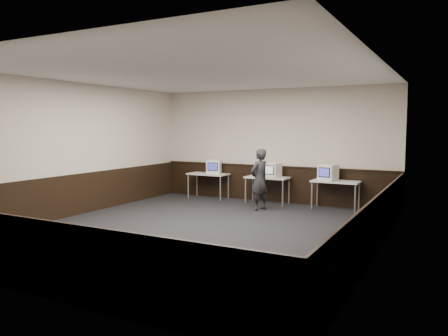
% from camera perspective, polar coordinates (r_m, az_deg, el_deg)
% --- Properties ---
extents(floor, '(8.00, 8.00, 0.00)m').
position_cam_1_polar(floor, '(9.14, -3.09, -8.13)').
color(floor, black).
rests_on(floor, ground).
extents(ceiling, '(8.00, 8.00, 0.00)m').
position_cam_1_polar(ceiling, '(8.95, -3.20, 12.22)').
color(ceiling, white).
rests_on(ceiling, back_wall).
extents(back_wall, '(7.00, 0.00, 7.00)m').
position_cam_1_polar(back_wall, '(12.49, 6.41, 2.92)').
color(back_wall, beige).
rests_on(back_wall, ground).
extents(front_wall, '(7.00, 0.00, 7.00)m').
position_cam_1_polar(front_wall, '(5.87, -23.82, -0.33)').
color(front_wall, beige).
rests_on(front_wall, ground).
extents(left_wall, '(0.00, 8.00, 8.00)m').
position_cam_1_polar(left_wall, '(11.12, -18.78, 2.35)').
color(left_wall, beige).
rests_on(left_wall, ground).
extents(right_wall, '(0.00, 8.00, 8.00)m').
position_cam_1_polar(right_wall, '(7.70, 19.75, 1.08)').
color(right_wall, beige).
rests_on(right_wall, ground).
extents(wainscot_back, '(6.98, 0.04, 1.00)m').
position_cam_1_polar(wainscot_back, '(12.57, 6.32, -2.10)').
color(wainscot_back, black).
rests_on(wainscot_back, back_wall).
extents(wainscot_front, '(6.98, 0.04, 1.00)m').
position_cam_1_polar(wainscot_front, '(6.08, -23.27, -10.68)').
color(wainscot_front, black).
rests_on(wainscot_front, front_wall).
extents(wainscot_left, '(0.04, 7.98, 1.00)m').
position_cam_1_polar(wainscot_left, '(11.21, -18.54, -3.27)').
color(wainscot_left, black).
rests_on(wainscot_left, left_wall).
extents(wainscot_right, '(0.04, 7.98, 1.00)m').
position_cam_1_polar(wainscot_right, '(7.85, 19.35, -6.94)').
color(wainscot_right, black).
rests_on(wainscot_right, right_wall).
extents(wainscot_rail, '(6.98, 0.06, 0.04)m').
position_cam_1_polar(wainscot_rail, '(12.49, 6.31, 0.25)').
color(wainscot_rail, black).
rests_on(wainscot_rail, wainscot_back).
extents(desk_left, '(1.20, 0.60, 0.75)m').
position_cam_1_polar(desk_left, '(13.03, -2.08, -1.01)').
color(desk_left, silver).
rests_on(desk_left, ground).
extents(desk_center, '(1.20, 0.60, 0.75)m').
position_cam_1_polar(desk_center, '(12.19, 5.67, -1.48)').
color(desk_center, silver).
rests_on(desk_center, ground).
extents(desk_right, '(1.20, 0.60, 0.75)m').
position_cam_1_polar(desk_right, '(11.61, 14.37, -1.97)').
color(desk_right, silver).
rests_on(desk_right, ground).
extents(emac_left, '(0.52, 0.54, 0.41)m').
position_cam_1_polar(emac_left, '(12.93, -1.32, 0.16)').
color(emac_left, white).
rests_on(emac_left, desk_left).
extents(emac_center, '(0.44, 0.46, 0.40)m').
position_cam_1_polar(emac_center, '(12.06, 6.32, -0.26)').
color(emac_center, white).
rests_on(emac_center, desk_center).
extents(emac_right, '(0.49, 0.51, 0.42)m').
position_cam_1_polar(emac_right, '(11.59, 13.44, -0.57)').
color(emac_right, white).
rests_on(emac_right, desk_right).
extents(person, '(0.55, 0.67, 1.58)m').
position_cam_1_polar(person, '(11.21, 4.65, -1.51)').
color(person, '#232328').
rests_on(person, ground).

